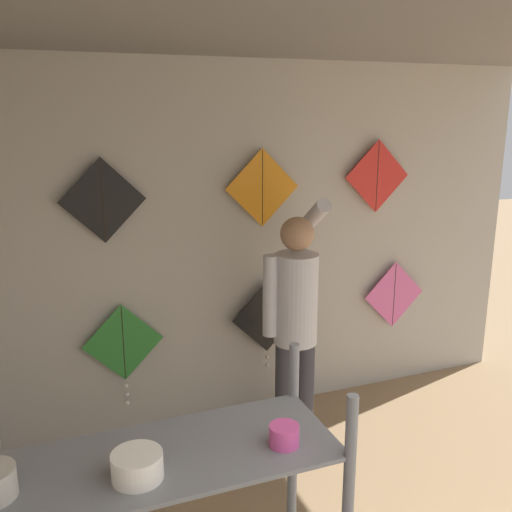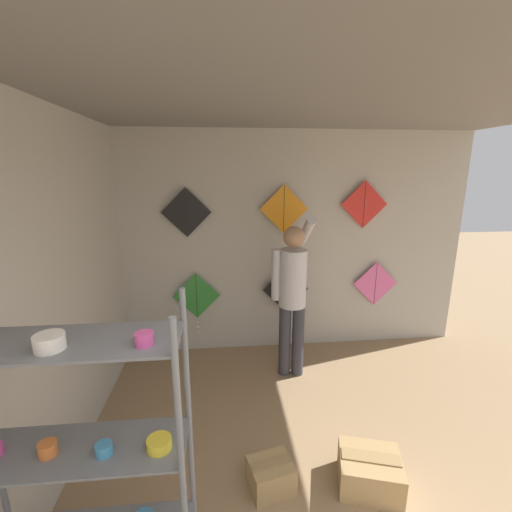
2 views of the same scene
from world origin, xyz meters
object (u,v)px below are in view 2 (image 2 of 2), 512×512
Objects in this scene: kite_1 at (286,291)px; kite_5 at (364,205)px; kite_2 at (375,284)px; kite_3 at (186,212)px; shelf_rack at (78,454)px; cardboard_box at (369,471)px; cardboard_box_spare at (271,475)px; kite_0 at (197,299)px; shopkeeper at (292,288)px; kite_4 at (284,209)px.

kite_1 is 1.48m from kite_5.
kite_3 is at bearing 180.00° from kite_2.
kite_3 is (0.26, 2.77, 0.78)m from shelf_rack.
cardboard_box reaches higher than cardboard_box_spare.
kite_0 is at bearing -0.65° from kite_3.
shelf_rack is 0.96× the size of shopkeeper.
kite_2 reaches higher than cardboard_box_spare.
kite_0 is 1.35× the size of kite_4.
cardboard_box_spare is 3.11m from kite_5.
cardboard_box is (0.30, -1.53, -0.92)m from shopkeeper.
shelf_rack is 2.21× the size of kite_0.
kite_2 is 1.07m from kite_5.
kite_5 reaches higher than shopkeeper.
cardboard_box_spare is at bearing -102.99° from kite_1.
kite_1 is at bearing -179.96° from kite_5.
kite_1 is 1.23× the size of kite_3.
shelf_rack is 3.34× the size of cardboard_box.
kite_3 is at bearing 179.97° from kite_1.
kite_4 reaches higher than kite_1.
kite_4 is (1.11, 0.00, 1.13)m from kite_0.
kite_3 reaches higher than kite_1.
shelf_rack reaches higher than cardboard_box.
kite_3 is 1.00× the size of kite_5.
shopkeeper is 1.54m from kite_3.
kite_5 is (2.19, 0.00, 0.07)m from kite_3.
kite_2 is (1.25, 0.61, -0.19)m from shopkeeper.
cardboard_box_spare is at bearing -97.45° from shopkeeper.
cardboard_box_spare is 0.62× the size of kite_2.
kite_5 is at bearing 0.00° from kite_4.
cardboard_box is (1.73, 0.62, -0.92)m from shelf_rack.
kite_2 is 2.62m from kite_3.
kite_4 is (0.44, 2.09, 1.75)m from cardboard_box_spare.
cardboard_box_spare is 0.50× the size of kite_1.
kite_5 reaches higher than kite_4.
shelf_rack is 2.59m from shopkeeper.
kite_0 is at bearing -179.99° from kite_1.
kite_0 is at bearing -179.98° from kite_2.
kite_0 is 1.10× the size of kite_1.
cardboard_box_spare is 2.76m from kite_4.
kite_3 is at bearing 109.55° from cardboard_box_spare.
kite_3 reaches higher than cardboard_box.
kite_0 reaches higher than cardboard_box_spare.
shelf_rack is 2.99× the size of kite_2.
kite_2 reaches higher than kite_1.
kite_4 is 1.01m from kite_5.
shelf_rack is 2.99× the size of kite_4.
kite_1 is (0.48, 2.09, 0.68)m from cardboard_box_spare.
kite_0 is 2.36m from kite_2.
kite_3 reaches higher than cardboard_box_spare.
shelf_rack is 3.22m from kite_4.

